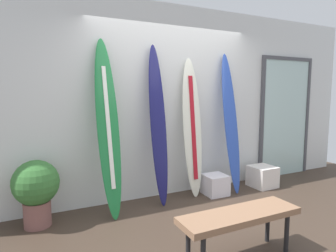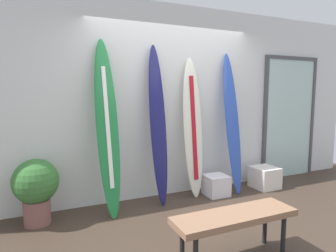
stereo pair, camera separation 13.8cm
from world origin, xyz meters
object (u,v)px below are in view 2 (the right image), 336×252
at_px(surfboard_ivory, 193,128).
at_px(display_block_left, 216,185).
at_px(surfboard_navy, 158,126).
at_px(potted_plant, 36,186).
at_px(display_block_center, 265,177).
at_px(bench, 235,219).
at_px(surfboard_cobalt, 232,123).
at_px(glass_door, 289,116).
at_px(surfboard_emerald, 107,128).

height_order(surfboard_ivory, display_block_left, surfboard_ivory).
xyz_separation_m(surfboard_navy, potted_plant, (-1.55, -0.06, -0.63)).
relative_size(display_block_left, display_block_center, 0.88).
bearing_deg(bench, display_block_left, 62.15).
bearing_deg(bench, surfboard_ivory, 74.12).
bearing_deg(surfboard_ivory, bench, -105.88).
xyz_separation_m(surfboard_ivory, surfboard_cobalt, (0.64, -0.08, 0.05)).
bearing_deg(display_block_center, glass_door, 22.69).
relative_size(surfboard_emerald, potted_plant, 2.88).
distance_m(surfboard_ivory, display_block_center, 1.51).
height_order(surfboard_navy, potted_plant, surfboard_navy).
bearing_deg(display_block_center, potted_plant, 178.78).
distance_m(surfboard_navy, display_block_center, 2.03).
distance_m(surfboard_navy, surfboard_cobalt, 1.22).
bearing_deg(surfboard_emerald, display_block_center, -1.53).
bearing_deg(surfboard_navy, display_block_left, -5.98).
bearing_deg(glass_door, surfboard_cobalt, -170.31).
xyz_separation_m(surfboard_emerald, surfboard_ivory, (1.28, 0.12, -0.08)).
distance_m(surfboard_emerald, surfboard_ivory, 1.29).
distance_m(display_block_left, potted_plant, 2.47).
bearing_deg(display_block_left, surfboard_cobalt, 13.14).
relative_size(surfboard_navy, display_block_center, 5.68).
xyz_separation_m(surfboard_navy, display_block_left, (0.90, -0.09, -0.93)).
height_order(surfboard_emerald, potted_plant, surfboard_emerald).
bearing_deg(display_block_center, surfboard_ivory, 171.37).
xyz_separation_m(surfboard_cobalt, bench, (-1.11, -1.57, -0.68)).
relative_size(surfboard_emerald, bench, 1.88).
relative_size(surfboard_navy, glass_door, 1.01).
xyz_separation_m(display_block_left, potted_plant, (-2.45, 0.04, 0.31)).
bearing_deg(surfboard_cobalt, surfboard_emerald, -178.75).
bearing_deg(bench, surfboard_cobalt, 54.72).
bearing_deg(surfboard_ivory, potted_plant, -176.91).
xyz_separation_m(surfboard_cobalt, glass_door, (1.44, 0.25, 0.04)).
distance_m(surfboard_emerald, surfboard_navy, 0.71).
relative_size(surfboard_ivory, display_block_center, 5.28).
height_order(surfboard_navy, display_block_center, surfboard_navy).
height_order(display_block_center, glass_door, glass_door).
height_order(surfboard_ivory, potted_plant, surfboard_ivory).
bearing_deg(surfboard_ivory, display_block_left, -25.38).
relative_size(surfboard_ivory, glass_door, 0.94).
distance_m(surfboard_ivory, glass_door, 2.09).
height_order(surfboard_cobalt, display_block_center, surfboard_cobalt).
bearing_deg(surfboard_cobalt, glass_door, 9.69).
distance_m(surfboard_cobalt, display_block_left, 0.98).
bearing_deg(display_block_center, display_block_left, 177.85).
bearing_deg(surfboard_ivory, surfboard_navy, -174.15).
distance_m(display_block_left, glass_door, 2.03).
xyz_separation_m(surfboard_ivory, glass_door, (2.08, 0.17, 0.10)).
bearing_deg(display_block_center, surfboard_emerald, 178.47).
distance_m(potted_plant, bench, 2.26).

